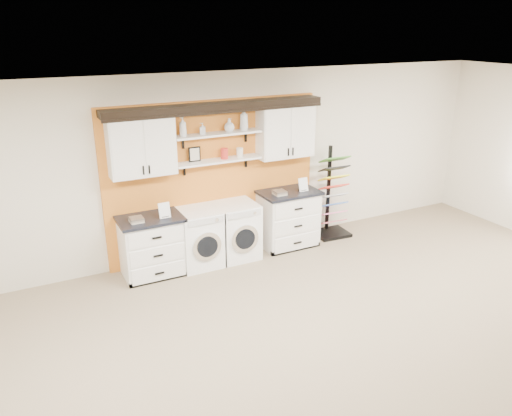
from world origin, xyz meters
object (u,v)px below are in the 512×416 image
dryer (236,230)px  sample_rack (332,207)px  base_cabinet_left (152,246)px  base_cabinet_right (288,218)px  washer (199,237)px

dryer → sample_rack: bearing=1.1°
base_cabinet_left → base_cabinet_right: 2.26m
base_cabinet_left → dryer: base_cabinet_left is taller
base_cabinet_left → base_cabinet_right: bearing=-0.0°
dryer → sample_rack: (1.83, 0.04, 0.06)m
base_cabinet_left → sample_rack: bearing=0.6°
sample_rack → base_cabinet_left: bearing=-175.7°
base_cabinet_right → washer: (-1.55, -0.00, -0.03)m
base_cabinet_right → washer: 1.55m
sample_rack → base_cabinet_right: bearing=-174.2°
base_cabinet_left → washer: (0.71, -0.00, -0.00)m
sample_rack → washer: bearing=-175.5°
base_cabinet_left → sample_rack: 3.14m
washer → base_cabinet_left: bearing=179.7°
washer → dryer: (0.60, 0.00, 0.00)m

